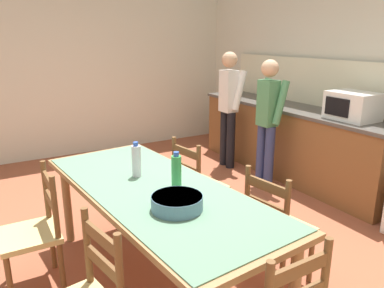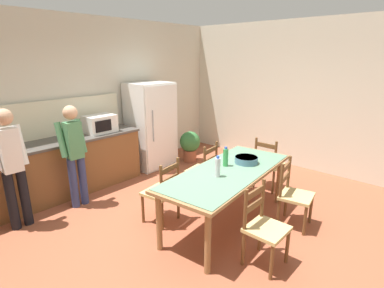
{
  "view_description": "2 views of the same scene",
  "coord_description": "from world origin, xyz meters",
  "px_view_note": "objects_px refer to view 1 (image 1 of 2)",
  "views": [
    {
      "loc": [
        2.66,
        -1.3,
        1.81
      ],
      "look_at": [
        0.04,
        0.21,
        0.93
      ],
      "focal_mm": 35.0,
      "sensor_mm": 36.0,
      "label": 1
    },
    {
      "loc": [
        -2.64,
        -2.41,
        2.23
      ],
      "look_at": [
        0.0,
        -0.03,
        1.17
      ],
      "focal_mm": 28.0,
      "sensor_mm": 36.0,
      "label": 2
    }
  ],
  "objects_px": {
    "chair_side_near_left": "(35,232)",
    "dining_table": "(155,197)",
    "microwave": "(353,106)",
    "serving_bowl": "(177,202)",
    "chair_side_far_left": "(197,186)",
    "bottle_off_centre": "(176,172)",
    "bottle_near_centre": "(136,161)",
    "person_at_counter": "(268,117)",
    "chair_side_far_right": "(276,228)",
    "person_at_sink": "(229,104)"
  },
  "relations": [
    {
      "from": "serving_bowl",
      "to": "chair_side_far_left",
      "type": "height_order",
      "value": "chair_side_far_left"
    },
    {
      "from": "microwave",
      "to": "bottle_near_centre",
      "type": "xyz_separation_m",
      "value": [
        0.06,
        -2.54,
        -0.18
      ]
    },
    {
      "from": "microwave",
      "to": "person_at_sink",
      "type": "relative_size",
      "value": 0.31
    },
    {
      "from": "chair_side_near_left",
      "to": "person_at_counter",
      "type": "xyz_separation_m",
      "value": [
        -0.68,
        2.77,
        0.43
      ]
    },
    {
      "from": "microwave",
      "to": "bottle_off_centre",
      "type": "bearing_deg",
      "value": -79.71
    },
    {
      "from": "microwave",
      "to": "person_at_counter",
      "type": "xyz_separation_m",
      "value": [
        -0.76,
        -0.52,
        -0.21
      ]
    },
    {
      "from": "serving_bowl",
      "to": "person_at_counter",
      "type": "height_order",
      "value": "person_at_counter"
    },
    {
      "from": "bottle_off_centre",
      "to": "bottle_near_centre",
      "type": "bearing_deg",
      "value": -158.34
    },
    {
      "from": "bottle_near_centre",
      "to": "chair_side_far_left",
      "type": "bearing_deg",
      "value": 112.06
    },
    {
      "from": "bottle_off_centre",
      "to": "chair_side_far_right",
      "type": "height_order",
      "value": "bottle_off_centre"
    },
    {
      "from": "person_at_sink",
      "to": "bottle_off_centre",
      "type": "bearing_deg",
      "value": -133.02
    },
    {
      "from": "microwave",
      "to": "bottle_off_centre",
      "type": "height_order",
      "value": "microwave"
    },
    {
      "from": "bottle_near_centre",
      "to": "person_at_counter",
      "type": "distance_m",
      "value": 2.18
    },
    {
      "from": "bottle_off_centre",
      "to": "chair_side_near_left",
      "type": "xyz_separation_m",
      "value": [
        -0.51,
        -0.9,
        -0.46
      ]
    },
    {
      "from": "dining_table",
      "to": "bottle_off_centre",
      "type": "bearing_deg",
      "value": 50.82
    },
    {
      "from": "microwave",
      "to": "chair_side_near_left",
      "type": "xyz_separation_m",
      "value": [
        -0.08,
        -3.28,
        -0.64
      ]
    },
    {
      "from": "bottle_off_centre",
      "to": "microwave",
      "type": "bearing_deg",
      "value": 100.29
    },
    {
      "from": "dining_table",
      "to": "bottle_near_centre",
      "type": "height_order",
      "value": "bottle_near_centre"
    },
    {
      "from": "microwave",
      "to": "dining_table",
      "type": "xyz_separation_m",
      "value": [
        0.34,
        -2.51,
        -0.38
      ]
    },
    {
      "from": "microwave",
      "to": "person_at_counter",
      "type": "bearing_deg",
      "value": -145.7
    },
    {
      "from": "microwave",
      "to": "chair_side_far_right",
      "type": "relative_size",
      "value": 0.55
    },
    {
      "from": "microwave",
      "to": "serving_bowl",
      "type": "height_order",
      "value": "microwave"
    },
    {
      "from": "microwave",
      "to": "bottle_off_centre",
      "type": "relative_size",
      "value": 1.85
    },
    {
      "from": "microwave",
      "to": "dining_table",
      "type": "distance_m",
      "value": 2.56
    },
    {
      "from": "dining_table",
      "to": "bottle_near_centre",
      "type": "xyz_separation_m",
      "value": [
        -0.27,
        -0.03,
        0.2
      ]
    },
    {
      "from": "dining_table",
      "to": "person_at_counter",
      "type": "xyz_separation_m",
      "value": [
        -1.1,
        1.99,
        0.17
      ]
    },
    {
      "from": "chair_side_far_left",
      "to": "person_at_counter",
      "type": "distance_m",
      "value": 1.48
    },
    {
      "from": "person_at_counter",
      "to": "microwave",
      "type": "bearing_deg",
      "value": -55.7
    },
    {
      "from": "bottle_off_centre",
      "to": "chair_side_near_left",
      "type": "bearing_deg",
      "value": -119.72
    },
    {
      "from": "bottle_near_centre",
      "to": "chair_side_far_right",
      "type": "bearing_deg",
      "value": 49.31
    },
    {
      "from": "person_at_sink",
      "to": "person_at_counter",
      "type": "relative_size",
      "value": 1.04
    },
    {
      "from": "dining_table",
      "to": "chair_side_far_left",
      "type": "xyz_separation_m",
      "value": [
        -0.56,
        0.68,
        -0.26
      ]
    },
    {
      "from": "dining_table",
      "to": "person_at_counter",
      "type": "distance_m",
      "value": 2.28
    },
    {
      "from": "dining_table",
      "to": "chair_side_far_right",
      "type": "relative_size",
      "value": 2.48
    },
    {
      "from": "microwave",
      "to": "chair_side_far_left",
      "type": "bearing_deg",
      "value": -96.95
    },
    {
      "from": "person_at_counter",
      "to": "chair_side_far_right",
      "type": "bearing_deg",
      "value": -128.64
    },
    {
      "from": "microwave",
      "to": "person_at_sink",
      "type": "distance_m",
      "value": 1.68
    },
    {
      "from": "serving_bowl",
      "to": "person_at_counter",
      "type": "distance_m",
      "value": 2.5
    },
    {
      "from": "serving_bowl",
      "to": "chair_side_far_left",
      "type": "bearing_deg",
      "value": 143.1
    },
    {
      "from": "chair_side_near_left",
      "to": "dining_table",
      "type": "bearing_deg",
      "value": 62.0
    },
    {
      "from": "bottle_off_centre",
      "to": "serving_bowl",
      "type": "distance_m",
      "value": 0.33
    },
    {
      "from": "chair_side_near_left",
      "to": "person_at_counter",
      "type": "distance_m",
      "value": 2.88
    },
    {
      "from": "chair_side_far_left",
      "to": "microwave",
      "type": "bearing_deg",
      "value": -105.48
    },
    {
      "from": "microwave",
      "to": "chair_side_near_left",
      "type": "distance_m",
      "value": 3.35
    },
    {
      "from": "chair_side_near_left",
      "to": "bottle_off_centre",
      "type": "bearing_deg",
      "value": 60.34
    },
    {
      "from": "dining_table",
      "to": "chair_side_far_left",
      "type": "height_order",
      "value": "chair_side_far_left"
    },
    {
      "from": "chair_side_far_left",
      "to": "chair_side_far_right",
      "type": "relative_size",
      "value": 1.0
    },
    {
      "from": "chair_side_far_right",
      "to": "person_at_sink",
      "type": "bearing_deg",
      "value": -35.72
    },
    {
      "from": "serving_bowl",
      "to": "bottle_off_centre",
      "type": "bearing_deg",
      "value": 152.77
    },
    {
      "from": "chair_side_far_left",
      "to": "chair_side_far_right",
      "type": "bearing_deg",
      "value": 177.06
    }
  ]
}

